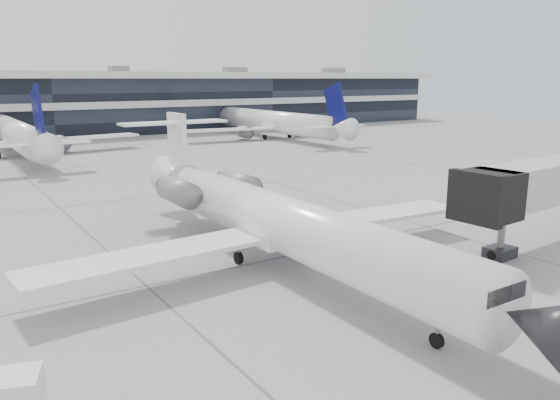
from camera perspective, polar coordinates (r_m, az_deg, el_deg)
ground at (r=32.43m, az=3.13°, el=-5.40°), size 220.00×220.00×0.00m
terminal at (r=108.49m, az=-23.71°, el=8.90°), size 170.00×22.00×10.00m
bg_jet_center at (r=81.10m, az=-25.66°, el=4.27°), size 32.00×40.00×9.60m
bg_jet_right at (r=94.89m, az=-0.94°, el=6.54°), size 32.00×40.00×9.60m
regional_jet at (r=29.41m, az=-0.48°, el=-2.01°), size 26.34×32.72×7.58m
jet_bridge at (r=38.03m, az=27.17°, el=1.94°), size 16.64×4.27×5.34m
traffic_cone at (r=44.38m, az=-8.96°, el=-0.27°), size 0.39×0.39×0.51m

